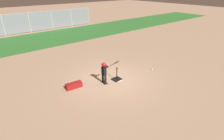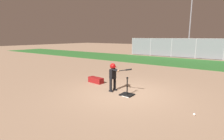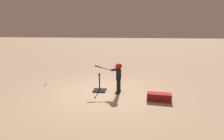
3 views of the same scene
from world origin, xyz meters
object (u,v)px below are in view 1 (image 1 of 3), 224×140
batting_tee (117,78)px  batter_child (104,70)px  equipment_bag (74,85)px  baseball (152,69)px  bleachers_far_left (23,27)px  bleachers_far_right (74,21)px

batting_tee → batter_child: (-0.76, 0.12, 0.69)m
batting_tee → batter_child: size_ratio=0.61×
equipment_bag → batter_child: bearing=-16.4°
baseball → equipment_bag: equipment_bag is taller
batter_child → equipment_bag: 1.76m
bleachers_far_left → equipment_bag: size_ratio=4.59×
equipment_bag → baseball: bearing=-7.8°
batting_tee → batter_child: bearing=171.2°
batter_child → bleachers_far_left: (-0.08, 15.49, -0.32)m
batter_child → bleachers_far_left: bearing=90.3°
bleachers_far_left → bleachers_far_right: bearing=1.9°
bleachers_far_left → bleachers_far_right: 6.58m
batting_tee → batter_child: batter_child is taller
batter_child → baseball: (3.34, -0.54, -0.74)m
batter_child → batting_tee: bearing=-8.8°
batting_tee → bleachers_far_left: 15.64m
equipment_bag → bleachers_far_right: bearing=67.5°
bleachers_far_left → bleachers_far_right: size_ratio=0.93×
batter_child → baseball: bearing=-9.2°
baseball → bleachers_far_left: bearing=102.0°
baseball → equipment_bag: size_ratio=0.09×
baseball → equipment_bag: (-4.87, 1.15, 0.10)m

